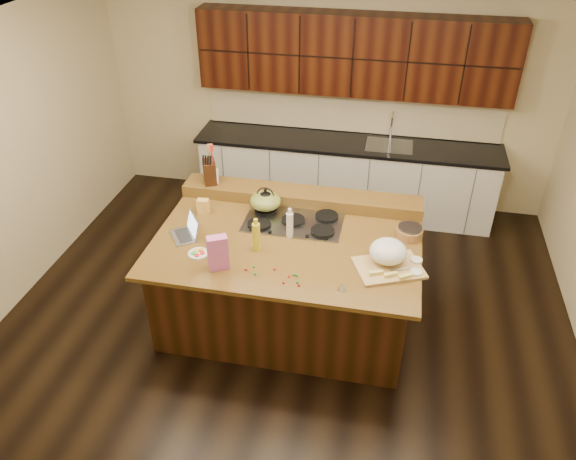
# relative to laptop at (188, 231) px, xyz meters

# --- Properties ---
(room) EXTENTS (5.52, 5.02, 2.72)m
(room) POSITION_rel_laptop_xyz_m (0.90, 0.11, 0.38)
(room) COLOR black
(room) RESTS_ON ground
(island) EXTENTS (2.40, 1.60, 0.92)m
(island) POSITION_rel_laptop_xyz_m (0.90, 0.11, -0.51)
(island) COLOR black
(island) RESTS_ON ground
(back_ledge) EXTENTS (2.40, 0.30, 0.12)m
(back_ledge) POSITION_rel_laptop_xyz_m (0.90, 0.81, 0.01)
(back_ledge) COLOR black
(back_ledge) RESTS_ON island
(cooktop) EXTENTS (0.92, 0.52, 0.05)m
(cooktop) POSITION_rel_laptop_xyz_m (0.90, 0.41, -0.04)
(cooktop) COLOR gray
(cooktop) RESTS_ON island
(back_counter) EXTENTS (3.70, 0.66, 2.40)m
(back_counter) POSITION_rel_laptop_xyz_m (1.20, 2.33, 0.01)
(back_counter) COLOR silver
(back_counter) RESTS_ON ground
(kettle) EXTENTS (0.22, 0.22, 0.17)m
(kettle) POSITION_rel_laptop_xyz_m (0.60, 0.54, 0.08)
(kettle) COLOR black
(kettle) RESTS_ON cooktop
(green_bowl) EXTENTS (0.36, 0.36, 0.17)m
(green_bowl) POSITION_rel_laptop_xyz_m (0.60, 0.54, 0.07)
(green_bowl) COLOR olive
(green_bowl) RESTS_ON cooktop
(laptop) EXTENTS (0.35, 0.36, 0.20)m
(laptop) POSITION_rel_laptop_xyz_m (0.00, 0.00, 0.00)
(laptop) COLOR #B7B7BC
(laptop) RESTS_ON island
(oil_bottle) EXTENTS (0.07, 0.07, 0.27)m
(oil_bottle) POSITION_rel_laptop_xyz_m (0.67, -0.09, 0.08)
(oil_bottle) COLOR gold
(oil_bottle) RESTS_ON island
(vinegar_bottle) EXTENTS (0.07, 0.07, 0.25)m
(vinegar_bottle) POSITION_rel_laptop_xyz_m (0.91, 0.17, 0.07)
(vinegar_bottle) COLOR silver
(vinegar_bottle) RESTS_ON island
(wooden_tray) EXTENTS (0.66, 0.58, 0.22)m
(wooden_tray) POSITION_rel_laptop_xyz_m (1.81, -0.07, 0.05)
(wooden_tray) COLOR tan
(wooden_tray) RESTS_ON island
(ramekin_a) EXTENTS (0.13, 0.13, 0.04)m
(ramekin_a) POSITION_rel_laptop_xyz_m (2.05, -0.18, -0.03)
(ramekin_a) COLOR white
(ramekin_a) RESTS_ON island
(ramekin_b) EXTENTS (0.13, 0.13, 0.04)m
(ramekin_b) POSITION_rel_laptop_xyz_m (2.05, -0.01, -0.03)
(ramekin_b) COLOR white
(ramekin_b) RESTS_ON island
(ramekin_c) EXTENTS (0.12, 0.12, 0.04)m
(ramekin_c) POSITION_rel_laptop_xyz_m (1.72, 0.03, -0.03)
(ramekin_c) COLOR white
(ramekin_c) RESTS_ON island
(strainer_bowl) EXTENTS (0.32, 0.32, 0.09)m
(strainer_bowl) POSITION_rel_laptop_xyz_m (1.98, 0.38, -0.01)
(strainer_bowl) COLOR #996B3F
(strainer_bowl) RESTS_ON island
(kitchen_timer) EXTENTS (0.10, 0.10, 0.07)m
(kitchen_timer) POSITION_rel_laptop_xyz_m (1.47, -0.49, -0.02)
(kitchen_timer) COLOR silver
(kitchen_timer) RESTS_ON island
(pink_bag) EXTENTS (0.19, 0.16, 0.31)m
(pink_bag) POSITION_rel_laptop_xyz_m (0.42, -0.41, 0.10)
(pink_bag) COLOR #C95EA6
(pink_bag) RESTS_ON island
(candy_plate) EXTENTS (0.22, 0.22, 0.01)m
(candy_plate) POSITION_rel_laptop_xyz_m (0.18, -0.26, -0.05)
(candy_plate) COLOR white
(candy_plate) RESTS_ON island
(package_box) EXTENTS (0.11, 0.08, 0.15)m
(package_box) POSITION_rel_laptop_xyz_m (0.01, 0.40, 0.02)
(package_box) COLOR #E9B452
(package_box) RESTS_ON island
(utensil_crock) EXTENTS (0.13, 0.13, 0.14)m
(utensil_crock) POSITION_rel_laptop_xyz_m (-0.01, 0.81, 0.14)
(utensil_crock) COLOR white
(utensil_crock) RESTS_ON back_ledge
(knife_block) EXTENTS (0.19, 0.22, 0.23)m
(knife_block) POSITION_rel_laptop_xyz_m (-0.04, 0.81, 0.18)
(knife_block) COLOR black
(knife_block) RESTS_ON back_ledge
(gumdrop_0) EXTENTS (0.02, 0.02, 0.02)m
(gumdrop_0) POSITION_rel_laptop_xyz_m (0.65, -0.39, -0.04)
(gumdrop_0) COLOR red
(gumdrop_0) RESTS_ON island
(gumdrop_1) EXTENTS (0.02, 0.02, 0.02)m
(gumdrop_1) POSITION_rel_laptop_xyz_m (1.06, -0.38, -0.04)
(gumdrop_1) COLOR #198C26
(gumdrop_1) RESTS_ON island
(gumdrop_2) EXTENTS (0.02, 0.02, 0.02)m
(gumdrop_2) POSITION_rel_laptop_xyz_m (1.00, -0.51, -0.04)
(gumdrop_2) COLOR red
(gumdrop_2) RESTS_ON island
(gumdrop_3) EXTENTS (0.02, 0.02, 0.02)m
(gumdrop_3) POSITION_rel_laptop_xyz_m (1.11, -0.47, -0.04)
(gumdrop_3) COLOR #198C26
(gumdrop_3) RESTS_ON island
(gumdrop_4) EXTENTS (0.02, 0.02, 0.02)m
(gumdrop_4) POSITION_rel_laptop_xyz_m (1.13, -0.51, -0.04)
(gumdrop_4) COLOR red
(gumdrop_4) RESTS_ON island
(gumdrop_5) EXTENTS (0.02, 0.02, 0.02)m
(gumdrop_5) POSITION_rel_laptop_xyz_m (1.09, -0.39, -0.04)
(gumdrop_5) COLOR #198C26
(gumdrop_5) RESTS_ON island
(gumdrop_6) EXTENTS (0.02, 0.02, 0.02)m
(gumdrop_6) POSITION_rel_laptop_xyz_m (0.89, -0.34, -0.04)
(gumdrop_6) COLOR red
(gumdrop_6) RESTS_ON island
(gumdrop_7) EXTENTS (0.02, 0.02, 0.02)m
(gumdrop_7) POSITION_rel_laptop_xyz_m (0.75, -0.44, -0.04)
(gumdrop_7) COLOR #198C26
(gumdrop_7) RESTS_ON island
(gumdrop_8) EXTENTS (0.02, 0.02, 0.02)m
(gumdrop_8) POSITION_rel_laptop_xyz_m (1.03, -0.41, -0.04)
(gumdrop_8) COLOR red
(gumdrop_8) RESTS_ON island
(gumdrop_9) EXTENTS (0.02, 0.02, 0.02)m
(gumdrop_9) POSITION_rel_laptop_xyz_m (0.71, -0.34, -0.04)
(gumdrop_9) COLOR #198C26
(gumdrop_9) RESTS_ON island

